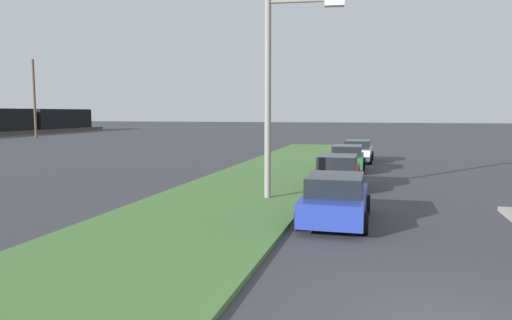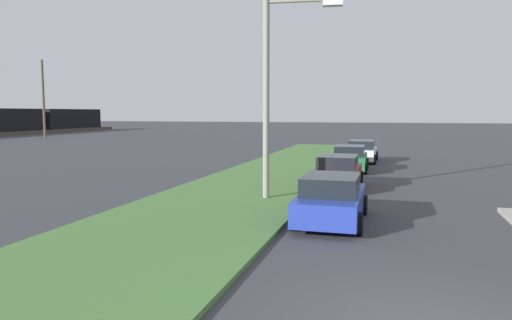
# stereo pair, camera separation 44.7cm
# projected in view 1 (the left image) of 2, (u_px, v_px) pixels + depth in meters

# --- Properties ---
(grass_median) EXTENTS (60.00, 6.00, 0.12)m
(grass_median) POSITION_uv_depth(u_px,v_px,m) (233.00, 196.00, 18.53)
(grass_median) COLOR #477238
(grass_median) RESTS_ON ground
(parked_car_blue) EXTENTS (4.30, 2.03, 1.47)m
(parked_car_blue) POSITION_uv_depth(u_px,v_px,m) (336.00, 199.00, 14.40)
(parked_car_blue) COLOR #23389E
(parked_car_blue) RESTS_ON ground
(parked_car_red) EXTENTS (4.31, 2.03, 1.47)m
(parked_car_red) POSITION_uv_depth(u_px,v_px,m) (338.00, 172.00, 20.91)
(parked_car_red) COLOR red
(parked_car_red) RESTS_ON ground
(parked_car_green) EXTENTS (4.33, 2.08, 1.47)m
(parked_car_green) POSITION_uv_depth(u_px,v_px,m) (347.00, 158.00, 27.09)
(parked_car_green) COLOR #1E6B38
(parked_car_green) RESTS_ON ground
(parked_car_white) EXTENTS (4.34, 2.09, 1.47)m
(parked_car_white) POSITION_uv_depth(u_px,v_px,m) (358.00, 151.00, 32.02)
(parked_car_white) COLOR silver
(parked_car_white) RESTS_ON ground
(streetlight) EXTENTS (0.59, 2.87, 7.50)m
(streetlight) POSITION_uv_depth(u_px,v_px,m) (277.00, 84.00, 17.51)
(streetlight) COLOR gray
(streetlight) RESTS_ON ground
(distant_utility_pole) EXTENTS (0.30, 0.30, 10.00)m
(distant_utility_pole) POSITION_uv_depth(u_px,v_px,m) (34.00, 99.00, 59.81)
(distant_utility_pole) COLOR brown
(distant_utility_pole) RESTS_ON ground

